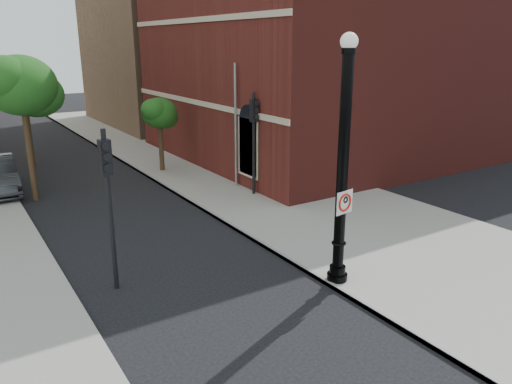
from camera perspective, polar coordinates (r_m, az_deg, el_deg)
ground at (r=12.98m, az=1.49°, el=-13.08°), size 120.00×120.00×0.00m
sidewalk_right at (r=23.79m, az=0.00°, el=1.15°), size 8.00×60.00×0.12m
curb_edge at (r=22.00m, az=-8.70°, el=-0.33°), size 0.10×60.00×0.14m
brick_wall_building at (r=32.28m, az=11.67°, el=16.07°), size 22.30×16.30×12.50m
bg_building_tan_b at (r=45.22m, az=-3.11°, el=17.41°), size 22.00×14.00×14.00m
lamppost at (r=13.23m, az=9.83°, el=1.77°), size 0.57×0.57×6.70m
no_parking_sign at (r=13.28m, az=10.09°, el=-1.15°), size 0.63×0.14×0.63m
traffic_signal_left at (r=13.36m, az=-16.57°, el=0.87°), size 0.29×0.36×4.39m
traffic_signal_right at (r=21.12m, az=-0.24°, el=7.34°), size 0.31×0.38×4.46m
utility_pole at (r=22.43m, az=-2.34°, el=7.37°), size 0.11×0.11×5.61m
street_tree_a at (r=22.43m, az=-25.19°, el=10.82°), size 3.33×3.01×6.01m
street_tree_b at (r=29.04m, az=-25.01°, el=10.79°), size 2.96×2.68×5.34m
street_tree_c at (r=25.80m, az=-10.96°, el=8.75°), size 2.12×1.92×3.82m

